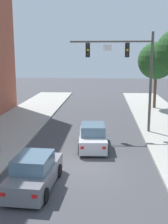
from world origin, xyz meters
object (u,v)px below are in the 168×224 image
traffic_signal_mast (128,64)px  street_tree_third (156,61)px  car_lead_silver (93,137)px  car_following_grey (35,173)px

traffic_signal_mast → street_tree_third: bearing=69.4°
car_lead_silver → car_following_grey: size_ratio=1.00×
traffic_signal_mast → car_lead_silver: 6.49m
car_following_grey → street_tree_third: 22.31m
traffic_signal_mast → car_following_grey: (-4.84, -9.80, -4.60)m
car_following_grey → street_tree_third: size_ratio=0.60×
car_lead_silver → street_tree_third: 16.10m
traffic_signal_mast → street_tree_third: 10.92m
traffic_signal_mast → street_tree_third: traffic_signal_mast is taller
street_tree_third → traffic_signal_mast: bearing=-110.6°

